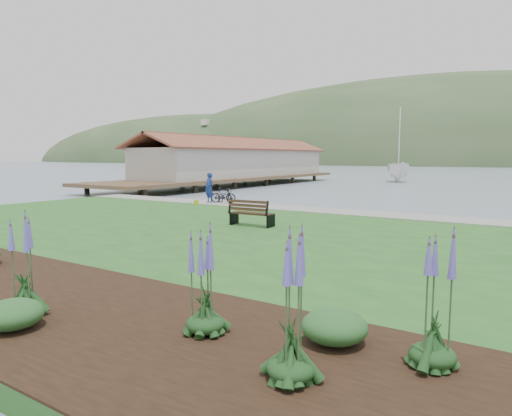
% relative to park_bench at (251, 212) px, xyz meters
% --- Properties ---
extents(ground, '(600.00, 600.00, 0.00)m').
position_rel_park_bench_xyz_m(ground, '(0.15, -0.44, -0.96)').
color(ground, slate).
rests_on(ground, ground).
extents(lawn, '(34.00, 20.00, 0.40)m').
position_rel_park_bench_xyz_m(lawn, '(0.15, -2.44, -0.76)').
color(lawn, '#21541D').
rests_on(lawn, ground).
extents(shoreline_path, '(34.00, 2.20, 0.03)m').
position_rel_park_bench_xyz_m(shoreline_path, '(0.15, 6.46, -0.54)').
color(shoreline_path, gray).
rests_on(shoreline_path, lawn).
extents(garden_bed, '(24.00, 4.40, 0.04)m').
position_rel_park_bench_xyz_m(garden_bed, '(3.15, -10.24, -0.54)').
color(garden_bed, black).
rests_on(garden_bed, lawn).
extents(pier_pavilion, '(8.00, 36.00, 5.40)m').
position_rel_park_bench_xyz_m(pier_pavilion, '(-19.85, 27.08, 1.69)').
color(pier_pavilion, '#4C3826').
rests_on(pier_pavilion, ground).
extents(park_bench, '(1.84, 0.82, 1.12)m').
position_rel_park_bench_xyz_m(park_bench, '(0.00, 0.00, 0.00)').
color(park_bench, black).
rests_on(park_bench, lawn).
extents(person, '(0.89, 0.70, 2.16)m').
position_rel_park_bench_xyz_m(person, '(-7.26, 6.33, 0.52)').
color(person, navy).
rests_on(person, lawn).
extents(bicycle_a, '(1.03, 1.67, 0.82)m').
position_rel_park_bench_xyz_m(bicycle_a, '(-6.37, 6.76, -0.14)').
color(bicycle_a, black).
rests_on(bicycle_a, lawn).
extents(bicycle_b, '(0.95, 1.63, 0.95)m').
position_rel_park_bench_xyz_m(bicycle_b, '(-6.53, 6.76, -0.08)').
color(bicycle_b, black).
rests_on(bicycle_b, lawn).
extents(sailboat, '(14.74, 14.85, 29.69)m').
position_rel_park_bench_xyz_m(sailboat, '(-6.38, 43.22, -0.96)').
color(sailboat, silver).
rests_on(sailboat, ground).
extents(pannier, '(0.24, 0.29, 0.27)m').
position_rel_park_bench_xyz_m(pannier, '(-7.29, 5.15, -0.42)').
color(pannier, '#B5BA15').
rests_on(pannier, lawn).
extents(echium_0, '(0.62, 0.62, 1.95)m').
position_rel_park_bench_xyz_m(echium_0, '(2.54, -10.92, 0.21)').
color(echium_0, '#133514').
rests_on(echium_0, garden_bed).
extents(echium_1, '(0.62, 0.62, 1.85)m').
position_rel_park_bench_xyz_m(echium_1, '(5.75, -9.85, 0.22)').
color(echium_1, '#133514').
rests_on(echium_1, garden_bed).
extents(echium_2, '(0.62, 0.62, 2.01)m').
position_rel_park_bench_xyz_m(echium_2, '(7.61, -10.45, 0.29)').
color(echium_2, '#133514').
rests_on(echium_2, garden_bed).
extents(echium_3, '(0.62, 0.62, 2.28)m').
position_rel_park_bench_xyz_m(echium_3, '(9.00, -9.10, 0.36)').
color(echium_3, '#133514').
rests_on(echium_3, garden_bed).
extents(shrub_1, '(0.95, 0.95, 0.48)m').
position_rel_park_bench_xyz_m(shrub_1, '(3.02, -11.41, -0.28)').
color(shrub_1, '#1E4C21').
rests_on(shrub_1, garden_bed).
extents(shrub_2, '(0.99, 0.99, 0.50)m').
position_rel_park_bench_xyz_m(shrub_2, '(7.60, -9.09, -0.27)').
color(shrub_2, '#1E4C21').
rests_on(shrub_2, garden_bed).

